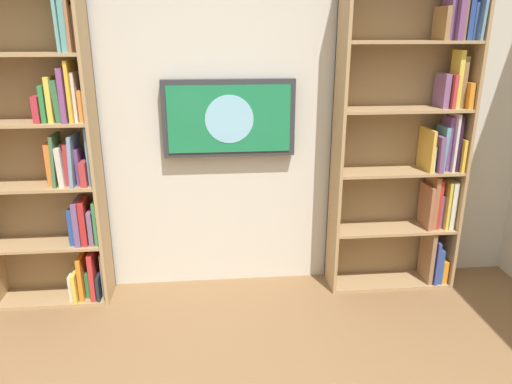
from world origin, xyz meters
TOP-DOWN VIEW (x-y plane):
  - wall_back at (0.00, -2.23)m, footprint 4.52×0.06m
  - bookshelf_left at (-1.33, -2.06)m, footprint 0.91×0.28m
  - bookshelf_right at (1.12, -2.06)m, footprint 0.78×0.28m
  - wall_mounted_tv at (-0.04, -2.15)m, footprint 0.89×0.07m

SIDE VIEW (x-z plane):
  - bookshelf_right at x=1.12m, z-range -0.05..2.05m
  - bookshelf_left at x=-1.33m, z-range 0.00..2.18m
  - wall_mounted_tv at x=-0.04m, z-range 0.99..1.51m
  - wall_back at x=0.00m, z-range 0.00..2.70m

